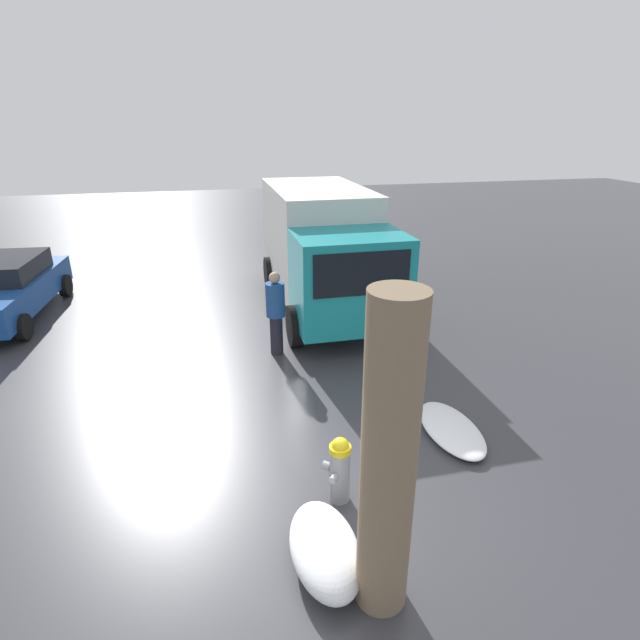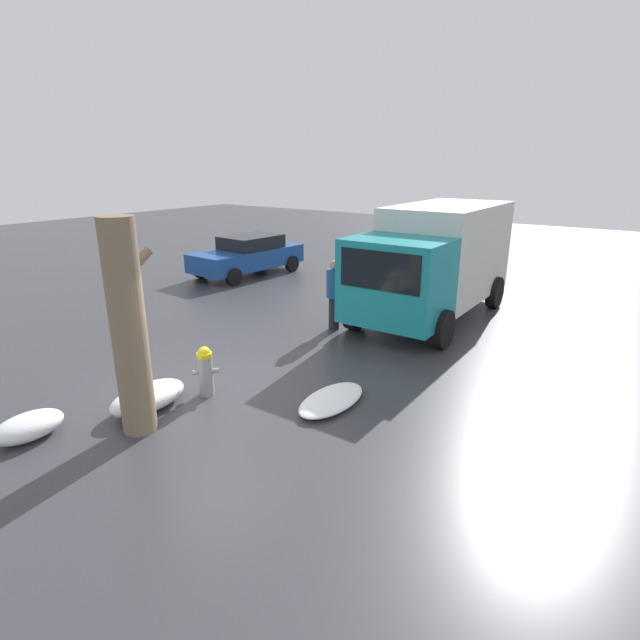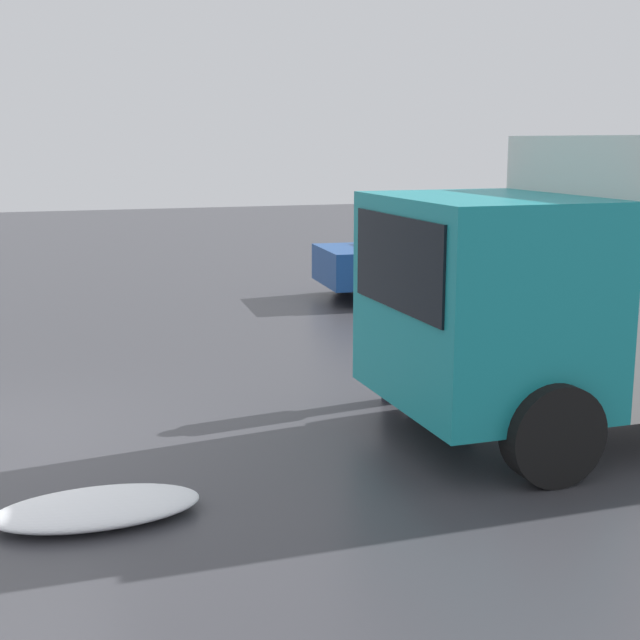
# 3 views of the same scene
# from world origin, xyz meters

# --- Properties ---
(ground_plane) EXTENTS (60.00, 60.00, 0.00)m
(ground_plane) POSITION_xyz_m (0.00, 0.00, 0.00)
(ground_plane) COLOR #38383D
(fire_hydrant) EXTENTS (0.41, 0.40, 0.93)m
(fire_hydrant) POSITION_xyz_m (0.00, 0.00, 0.48)
(fire_hydrant) COLOR gray
(fire_hydrant) RESTS_ON ground_plane
(tree_trunk) EXTENTS (0.79, 0.52, 3.34)m
(tree_trunk) POSITION_xyz_m (-1.45, -0.05, 1.69)
(tree_trunk) COLOR #7F6B51
(tree_trunk) RESTS_ON ground_plane
(delivery_truck) EXTENTS (6.06, 2.57, 2.95)m
(delivery_truck) POSITION_xyz_m (6.93, -1.43, 1.60)
(delivery_truck) COLOR teal
(delivery_truck) RESTS_ON ground_plane
(pedestrian) EXTENTS (0.38, 0.38, 1.76)m
(pedestrian) POSITION_xyz_m (4.44, 0.16, 0.96)
(pedestrian) COLOR #23232D
(pedestrian) RESTS_ON ground_plane
(parked_car) EXTENTS (4.44, 2.24, 1.44)m
(parked_car) POSITION_xyz_m (7.93, 6.28, 0.74)
(parked_car) COLOR #194793
(parked_car) RESTS_ON ground_plane
(snow_pile_curbside) EXTENTS (1.41, 0.75, 0.43)m
(snow_pile_curbside) POSITION_xyz_m (-0.94, 0.42, 0.21)
(snow_pile_curbside) COLOR white
(snow_pile_curbside) RESTS_ON ground_plane
(snow_pile_by_tree) EXTENTS (1.60, 0.80, 0.18)m
(snow_pile_by_tree) POSITION_xyz_m (0.99, -2.07, 0.09)
(snow_pile_by_tree) COLOR white
(snow_pile_by_tree) RESTS_ON ground_plane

